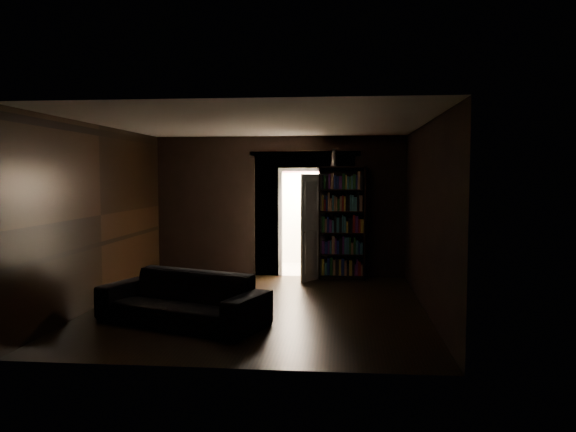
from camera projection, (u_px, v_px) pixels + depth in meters
The scene contains 9 objects.
ground at pixel (260, 307), 8.61m from camera, with size 5.50×5.50×0.00m, color black.
room_walls at pixel (268, 195), 9.55m from camera, with size 5.02×5.61×2.84m.
kitchen_alcove at pixel (308, 212), 12.32m from camera, with size 2.20×1.80×2.60m.
sofa at pixel (182, 290), 7.67m from camera, with size 2.35×1.01×0.90m, color black.
bookshelf at pixel (342, 223), 10.94m from camera, with size 0.90×0.32×2.20m, color black.
refrigerator at pixel (326, 229), 12.46m from camera, with size 0.74×0.68×1.65m, color white.
door at pixel (315, 227), 10.82m from camera, with size 0.85×0.05×2.05m, color white.
figurine at pixel (334, 158), 10.86m from camera, with size 0.11×0.11×0.33m, color silver.
bottles at pixel (322, 187), 12.37m from camera, with size 0.60×0.08×0.24m, color black.
Camera 1 is at (1.27, -8.40, 2.02)m, focal length 35.00 mm.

